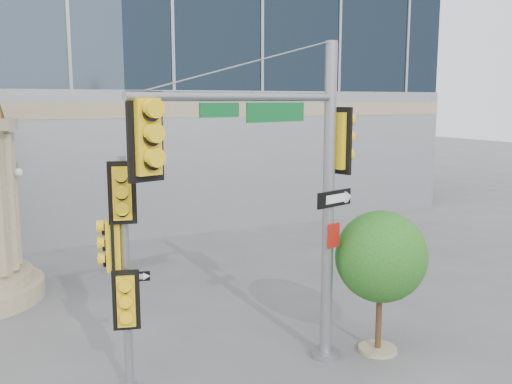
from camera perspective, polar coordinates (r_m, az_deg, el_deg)
name	(u,v)px	position (r m, az deg, el deg)	size (l,w,h in m)	color
main_signal_pole	(288,172)	(11.13, 3.24, 1.97)	(5.13, 1.89, 6.79)	slate
secondary_signal_pole	(122,259)	(10.90, -13.24, -6.51)	(0.79, 0.72, 4.59)	slate
street_tree	(382,260)	(12.93, 12.46, -6.65)	(2.07, 2.02, 3.22)	gray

